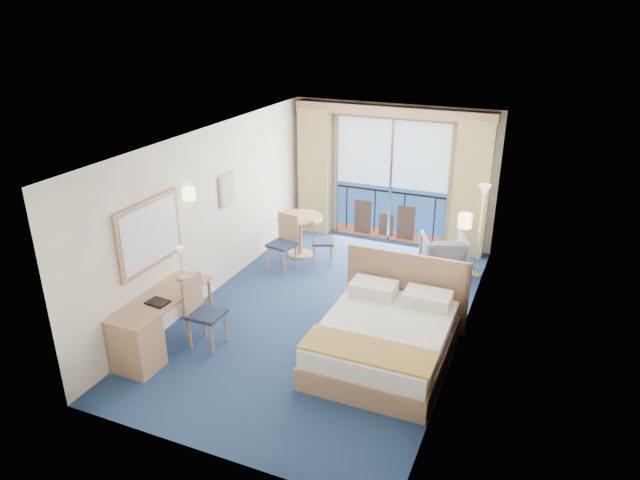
{
  "coord_description": "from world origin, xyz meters",
  "views": [
    {
      "loc": [
        2.89,
        -7.12,
        4.41
      ],
      "look_at": [
        -0.22,
        0.2,
        1.1
      ],
      "focal_mm": 32.0,
      "sensor_mm": 36.0,
      "label": 1
    }
  ],
  "objects_px": {
    "table_chair_a": "(318,238)",
    "nightstand": "(450,306)",
    "desk": "(143,336)",
    "desk_chair": "(201,308)",
    "armchair": "(443,253)",
    "bed": "(385,337)",
    "round_table": "(300,226)",
    "table_chair_b": "(285,239)",
    "floor_lamp": "(482,208)"
  },
  "relations": [
    {
      "from": "bed",
      "to": "floor_lamp",
      "type": "xyz_separation_m",
      "value": [
        0.72,
        3.03,
        0.94
      ]
    },
    {
      "from": "nightstand",
      "to": "round_table",
      "type": "relative_size",
      "value": 0.63
    },
    {
      "from": "armchair",
      "to": "desk",
      "type": "xyz_separation_m",
      "value": [
        -3.02,
        -4.34,
        0.08
      ]
    },
    {
      "from": "round_table",
      "to": "nightstand",
      "type": "bearing_deg",
      "value": -24.0
    },
    {
      "from": "nightstand",
      "to": "desk",
      "type": "distance_m",
      "value": 4.37
    },
    {
      "from": "desk",
      "to": "table_chair_a",
      "type": "height_order",
      "value": "table_chair_a"
    },
    {
      "from": "round_table",
      "to": "table_chair_b",
      "type": "xyz_separation_m",
      "value": [
        -0.01,
        -0.62,
        -0.02
      ]
    },
    {
      "from": "bed",
      "to": "floor_lamp",
      "type": "relative_size",
      "value": 1.29
    },
    {
      "from": "bed",
      "to": "desk",
      "type": "distance_m",
      "value": 3.18
    },
    {
      "from": "armchair",
      "to": "floor_lamp",
      "type": "xyz_separation_m",
      "value": [
        0.57,
        0.05,
        0.91
      ]
    },
    {
      "from": "table_chair_b",
      "to": "nightstand",
      "type": "bearing_deg",
      "value": -2.75
    },
    {
      "from": "bed",
      "to": "armchair",
      "type": "bearing_deg",
      "value": 87.09
    },
    {
      "from": "armchair",
      "to": "floor_lamp",
      "type": "height_order",
      "value": "floor_lamp"
    },
    {
      "from": "nightstand",
      "to": "round_table",
      "type": "distance_m",
      "value": 3.4
    },
    {
      "from": "table_chair_a",
      "to": "desk_chair",
      "type": "bearing_deg",
      "value": 147.37
    },
    {
      "from": "floor_lamp",
      "to": "bed",
      "type": "bearing_deg",
      "value": -103.38
    },
    {
      "from": "armchair",
      "to": "table_chair_a",
      "type": "xyz_separation_m",
      "value": [
        -2.15,
        -0.56,
        0.16
      ]
    },
    {
      "from": "floor_lamp",
      "to": "desk",
      "type": "xyz_separation_m",
      "value": [
        -3.59,
        -4.38,
        -0.83
      ]
    },
    {
      "from": "armchair",
      "to": "table_chair_a",
      "type": "bearing_deg",
      "value": -8.44
    },
    {
      "from": "round_table",
      "to": "table_chair_a",
      "type": "height_order",
      "value": "table_chair_a"
    },
    {
      "from": "round_table",
      "to": "table_chair_b",
      "type": "relative_size",
      "value": 0.86
    },
    {
      "from": "nightstand",
      "to": "table_chair_a",
      "type": "relative_size",
      "value": 0.6
    },
    {
      "from": "desk_chair",
      "to": "table_chair_b",
      "type": "height_order",
      "value": "desk_chair"
    },
    {
      "from": "desk_chair",
      "to": "round_table",
      "type": "relative_size",
      "value": 1.19
    },
    {
      "from": "bed",
      "to": "table_chair_a",
      "type": "xyz_separation_m",
      "value": [
        -2.0,
        2.42,
        0.19
      ]
    },
    {
      "from": "desk",
      "to": "round_table",
      "type": "distance_m",
      "value": 4.02
    },
    {
      "from": "bed",
      "to": "table_chair_a",
      "type": "distance_m",
      "value": 3.15
    },
    {
      "from": "bed",
      "to": "table_chair_b",
      "type": "distance_m",
      "value": 3.21
    },
    {
      "from": "armchair",
      "to": "table_chair_b",
      "type": "xyz_separation_m",
      "value": [
        -2.63,
        -0.96,
        0.22
      ]
    },
    {
      "from": "desk",
      "to": "desk_chair",
      "type": "relative_size",
      "value": 1.61
    },
    {
      "from": "armchair",
      "to": "desk",
      "type": "relative_size",
      "value": 0.46
    },
    {
      "from": "desk",
      "to": "table_chair_b",
      "type": "bearing_deg",
      "value": 83.43
    },
    {
      "from": "desk_chair",
      "to": "floor_lamp",
      "type": "bearing_deg",
      "value": -41.09
    },
    {
      "from": "nightstand",
      "to": "table_chair_b",
      "type": "height_order",
      "value": "table_chair_b"
    },
    {
      "from": "floor_lamp",
      "to": "table_chair_b",
      "type": "relative_size",
      "value": 1.66
    },
    {
      "from": "round_table",
      "to": "desk_chair",
      "type": "bearing_deg",
      "value": -89.34
    },
    {
      "from": "armchair",
      "to": "floor_lamp",
      "type": "bearing_deg",
      "value": 161.86
    },
    {
      "from": "nightstand",
      "to": "table_chair_a",
      "type": "bearing_deg",
      "value": 156.21
    },
    {
      "from": "nightstand",
      "to": "armchair",
      "type": "relative_size",
      "value": 0.71
    },
    {
      "from": "desk_chair",
      "to": "round_table",
      "type": "height_order",
      "value": "desk_chair"
    },
    {
      "from": "armchair",
      "to": "round_table",
      "type": "bearing_deg",
      "value": -15.66
    },
    {
      "from": "bed",
      "to": "nightstand",
      "type": "height_order",
      "value": "bed"
    },
    {
      "from": "armchair",
      "to": "bed",
      "type": "bearing_deg",
      "value": 64.13
    },
    {
      "from": "bed",
      "to": "round_table",
      "type": "height_order",
      "value": "bed"
    },
    {
      "from": "table_chair_a",
      "to": "nightstand",
      "type": "bearing_deg",
      "value": -138.39
    },
    {
      "from": "table_chair_b",
      "to": "desk_chair",
      "type": "bearing_deg",
      "value": -78.06
    },
    {
      "from": "nightstand",
      "to": "table_chair_a",
      "type": "distance_m",
      "value": 2.87
    },
    {
      "from": "floor_lamp",
      "to": "round_table",
      "type": "xyz_separation_m",
      "value": [
        -3.19,
        -0.38,
        -0.67
      ]
    },
    {
      "from": "armchair",
      "to": "desk_chair",
      "type": "xyz_separation_m",
      "value": [
        -2.59,
        -3.63,
        0.23
      ]
    },
    {
      "from": "floor_lamp",
      "to": "table_chair_b",
      "type": "xyz_separation_m",
      "value": [
        -3.2,
        -1.0,
        -0.69
      ]
    }
  ]
}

